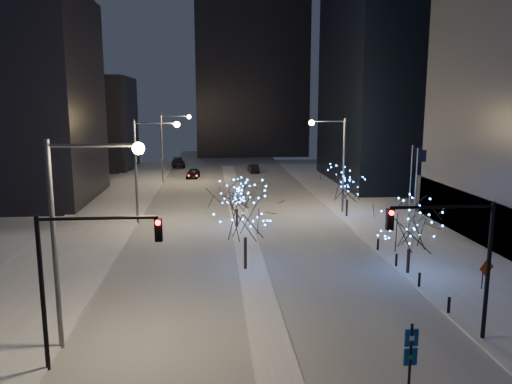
{
  "coord_description": "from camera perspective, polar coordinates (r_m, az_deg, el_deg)",
  "views": [
    {
      "loc": [
        -2.63,
        -20.91,
        11.6
      ],
      "look_at": [
        0.53,
        15.63,
        5.0
      ],
      "focal_mm": 35.0,
      "sensor_mm": 36.0,
      "label": 1
    }
  ],
  "objects": [
    {
      "name": "road",
      "position": [
        57.16,
        -2.2,
        -1.51
      ],
      "size": [
        20.0,
        130.0,
        0.02
      ],
      "primitive_type": "cube",
      "color": "#A9AEB8",
      "rests_on": "ground"
    },
    {
      "name": "holiday_tree_plaza_near",
      "position": [
        35.12,
        17.21,
        -3.77
      ],
      "size": [
        4.77,
        4.77,
        5.16
      ],
      "color": "black",
      "rests_on": "east_sidewalk"
    },
    {
      "name": "street_lamp_w_far",
      "position": [
        73.36,
        -9.91,
        6.06
      ],
      "size": [
        4.4,
        0.56,
        10.0
      ],
      "color": "#595E66",
      "rests_on": "ground"
    },
    {
      "name": "east_sidewalk",
      "position": [
        46.01,
        17.84,
        -4.81
      ],
      "size": [
        10.0,
        90.0,
        0.15
      ],
      "primitive_type": "cube",
      "color": "white",
      "rests_on": "ground"
    },
    {
      "name": "median",
      "position": [
        52.26,
        -1.93,
        -2.55
      ],
      "size": [
        2.0,
        80.0,
        0.15
      ],
      "primitive_type": "cube",
      "color": "white",
      "rests_on": "ground"
    },
    {
      "name": "holiday_tree_median_far",
      "position": [
        46.33,
        -2.21,
        -0.49
      ],
      "size": [
        3.64,
        3.64,
        4.32
      ],
      "color": "black",
      "rests_on": "median"
    },
    {
      "name": "flagpoles",
      "position": [
        41.93,
        17.57,
        0.39
      ],
      "size": [
        1.35,
        2.6,
        8.0
      ],
      "color": "silver",
      "rests_on": "east_sidewalk"
    },
    {
      "name": "car_mid",
      "position": [
        83.73,
        -0.31,
        2.71
      ],
      "size": [
        1.78,
        4.31,
        1.39
      ],
      "primitive_type": "imported",
      "rotation": [
        0.0,
        0.0,
        3.22
      ],
      "color": "black",
      "rests_on": "ground"
    },
    {
      "name": "construction_sign",
      "position": [
        34.36,
        24.82,
        -8.16
      ],
      "size": [
        1.13,
        0.46,
        1.96
      ],
      "rotation": [
        0.0,
        0.0,
        0.36
      ],
      "color": "black",
      "rests_on": "east_sidewalk"
    },
    {
      "name": "west_sidewalk",
      "position": [
        44.0,
        -19.82,
        -5.61
      ],
      "size": [
        8.0,
        90.0,
        0.15
      ],
      "primitive_type": "cube",
      "color": "white",
      "rests_on": "ground"
    },
    {
      "name": "wayfinding_sign",
      "position": [
        21.48,
        17.26,
        -17.12
      ],
      "size": [
        0.55,
        0.11,
        3.11
      ],
      "rotation": [
        0.0,
        0.0,
        0.07
      ],
      "color": "black",
      "rests_on": "ground"
    },
    {
      "name": "filler_west_far",
      "position": [
        93.94,
        -19.51,
        7.42
      ],
      "size": [
        18.0,
        16.0,
        16.0
      ],
      "primitive_type": "cube",
      "color": "black",
      "rests_on": "ground"
    },
    {
      "name": "car_near",
      "position": [
        78.06,
        -7.21,
        2.12
      ],
      "size": [
        2.26,
        4.54,
        1.49
      ],
      "primitive_type": "imported",
      "rotation": [
        0.0,
        0.0,
        -0.12
      ],
      "color": "black",
      "rests_on": "ground"
    },
    {
      "name": "holiday_tree_median_near",
      "position": [
        34.19,
        -1.25,
        -2.35
      ],
      "size": [
        6.3,
        6.3,
        6.16
      ],
      "color": "black",
      "rests_on": "median"
    },
    {
      "name": "holiday_tree_plaza_far",
      "position": [
        51.24,
        10.42,
        0.92
      ],
      "size": [
        5.79,
        5.79,
        5.32
      ],
      "color": "black",
      "rests_on": "east_sidewalk"
    },
    {
      "name": "car_far",
      "position": [
        91.74,
        -8.88,
        3.31
      ],
      "size": [
        2.93,
        5.7,
        1.58
      ],
      "primitive_type": "imported",
      "rotation": [
        0.0,
        0.0,
        0.13
      ],
      "color": "black",
      "rests_on": "ground"
    },
    {
      "name": "street_lamp_w_mid",
      "position": [
        48.59,
        -12.4,
        3.94
      ],
      "size": [
        4.4,
        0.56,
        10.0
      ],
      "color": "#595E66",
      "rests_on": "ground"
    },
    {
      "name": "traffic_signal_west",
      "position": [
        22.75,
        -19.67,
        -7.91
      ],
      "size": [
        5.26,
        0.43,
        7.0
      ],
      "color": "black",
      "rests_on": "ground"
    },
    {
      "name": "ground",
      "position": [
        24.06,
        2.06,
        -18.63
      ],
      "size": [
        160.0,
        160.0,
        0.0
      ],
      "primitive_type": "plane",
      "color": "silver",
      "rests_on": "ground"
    },
    {
      "name": "street_lamp_w_near",
      "position": [
        24.3,
        -19.88,
        -2.53
      ],
      "size": [
        4.4,
        0.56,
        10.0
      ],
      "color": "#595E66",
      "rests_on": "ground"
    },
    {
      "name": "street_lamp_east",
      "position": [
        52.73,
        9.07,
        4.47
      ],
      "size": [
        3.9,
        0.56,
        10.0
      ],
      "color": "#595E66",
      "rests_on": "ground"
    },
    {
      "name": "horizon_block",
      "position": [
        113.63,
        -0.58,
        14.94
      ],
      "size": [
        24.0,
        14.0,
        42.0
      ],
      "primitive_type": "cube",
      "color": "black",
      "rests_on": "ground"
    },
    {
      "name": "bollards",
      "position": [
        35.23,
        16.89,
        -8.45
      ],
      "size": [
        0.16,
        12.16,
        0.9
      ],
      "color": "black",
      "rests_on": "east_sidewalk"
    },
    {
      "name": "traffic_signal_east",
      "position": [
        25.7,
        22.16,
        -6.01
      ],
      "size": [
        5.26,
        0.43,
        7.0
      ],
      "color": "black",
      "rests_on": "ground"
    }
  ]
}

